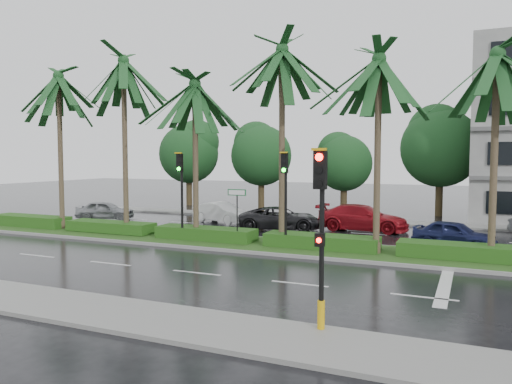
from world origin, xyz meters
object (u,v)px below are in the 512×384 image
at_px(car_red, 363,218).
at_px(car_silver, 105,210).
at_px(signal_median_left, 181,183).
at_px(street_sign, 237,202).
at_px(car_blue, 454,234).
at_px(car_darkgrey, 281,218).
at_px(car_white, 221,212).
at_px(signal_near, 321,232).

bearing_deg(car_red, car_silver, 98.42).
height_order(car_silver, car_red, car_red).
height_order(signal_median_left, street_sign, signal_median_left).
bearing_deg(car_red, car_blue, -123.61).
distance_m(signal_median_left, car_darkgrey, 7.24).
distance_m(car_white, car_blue, 14.74).
xyz_separation_m(car_white, car_red, (9.22, 0.00, 0.10)).
distance_m(street_sign, car_blue, 10.39).
bearing_deg(signal_near, car_darkgrey, 113.98).
relative_size(signal_median_left, street_sign, 1.68).
distance_m(car_white, car_darkgrey, 4.96).
xyz_separation_m(car_silver, car_red, (17.11, 1.97, 0.10)).
height_order(car_white, car_blue, car_white).
bearing_deg(car_blue, car_darkgrey, 91.24).
bearing_deg(car_white, signal_near, -131.14).
bearing_deg(signal_near, signal_median_left, 135.91).
relative_size(signal_near, car_silver, 1.14).
xyz_separation_m(car_white, car_darkgrey, (4.72, -1.52, 0.02)).
bearing_deg(signal_median_left, car_darkgrey, 64.67).
bearing_deg(street_sign, signal_median_left, -176.53).
relative_size(car_silver, car_white, 0.96).
bearing_deg(car_silver, car_red, -104.27).
distance_m(signal_near, signal_median_left, 13.93).
bearing_deg(car_white, street_sign, -132.80).
xyz_separation_m(signal_median_left, car_blue, (12.50, 4.11, -2.36)).
relative_size(signal_near, car_red, 0.84).
xyz_separation_m(car_darkgrey, car_blue, (9.57, -2.09, -0.04)).
bearing_deg(street_sign, car_red, 59.53).
distance_m(signal_median_left, car_silver, 11.50).
xyz_separation_m(street_sign, car_blue, (9.50, 3.92, -1.48)).
height_order(signal_median_left, car_white, signal_median_left).
relative_size(street_sign, car_red, 0.50).
bearing_deg(car_blue, street_sign, 126.01).
bearing_deg(car_blue, car_red, 68.09).
xyz_separation_m(signal_median_left, car_silver, (-9.68, 5.75, -2.34)).
relative_size(signal_near, car_white, 1.09).
relative_size(street_sign, car_white, 0.65).
bearing_deg(car_darkgrey, car_silver, 76.38).
relative_size(car_white, car_darkgrey, 0.82).
bearing_deg(car_silver, street_sign, -134.54).
bearing_deg(car_red, street_sign, 151.39).
distance_m(car_silver, car_darkgrey, 12.62).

